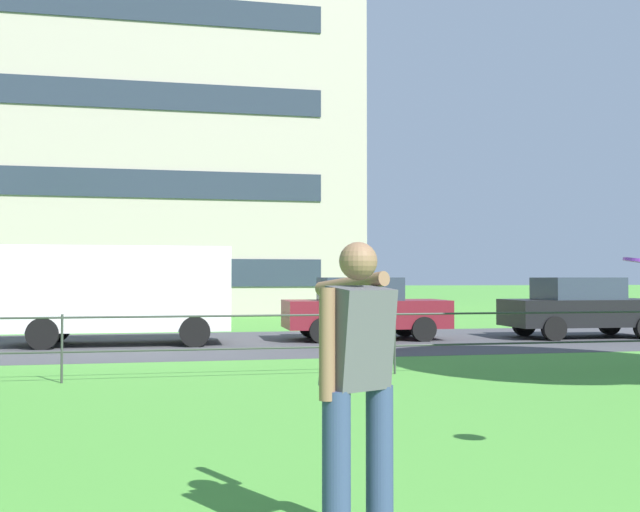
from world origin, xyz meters
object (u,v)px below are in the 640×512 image
at_px(car_maroon_left, 364,308).
at_px(car_black_right, 582,307).
at_px(person_thrower, 357,381).
at_px(panel_van_far_right, 119,289).
at_px(apartment_building_background, 73,154).

bearing_deg(car_maroon_left, car_black_right, -5.14).
xyz_separation_m(person_thrower, car_maroon_left, (3.85, 13.91, -0.16)).
bearing_deg(car_black_right, panel_van_far_right, 178.39).
bearing_deg(apartment_building_background, person_thrower, -80.97).
xyz_separation_m(person_thrower, apartment_building_background, (-4.99, 31.36, 6.21)).
relative_size(person_thrower, panel_van_far_right, 0.34).
bearing_deg(apartment_building_background, car_black_right, -51.11).
bearing_deg(apartment_building_background, panel_van_far_right, -80.42).
height_order(panel_van_far_right, car_black_right, panel_van_far_right).
xyz_separation_m(person_thrower, car_black_right, (9.50, 13.40, -0.16)).
bearing_deg(car_maroon_left, panel_van_far_right, -178.20).
height_order(car_maroon_left, car_black_right, same).
bearing_deg(car_black_right, apartment_building_background, 128.89).
height_order(person_thrower, apartment_building_background, apartment_building_background).
xyz_separation_m(car_maroon_left, apartment_building_background, (-8.83, 17.45, 6.37)).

